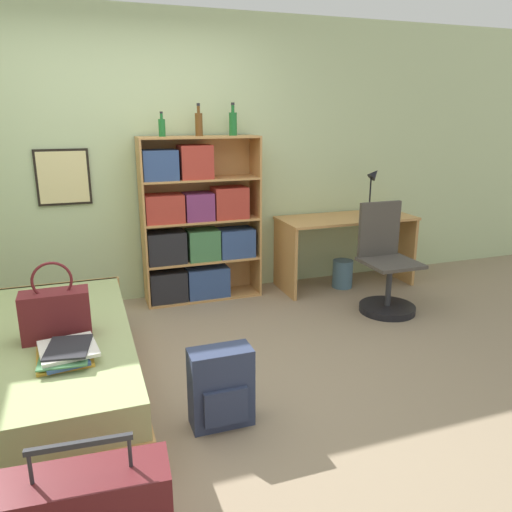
{
  "coord_description": "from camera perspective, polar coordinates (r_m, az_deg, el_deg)",
  "views": [
    {
      "loc": [
        -0.37,
        -2.97,
        1.71
      ],
      "look_at": [
        0.75,
        0.19,
        0.75
      ],
      "focal_mm": 35.0,
      "sensor_mm": 36.0,
      "label": 1
    }
  ],
  "objects": [
    {
      "name": "desk_lamp",
      "position": [
        5.2,
        13.23,
        8.19
      ],
      "size": [
        0.16,
        0.11,
        0.48
      ],
      "color": "black",
      "rests_on": "desk"
    },
    {
      "name": "book_stack_on_bed",
      "position": [
        2.88,
        -20.91,
        -10.26
      ],
      "size": [
        0.33,
        0.38,
        0.07
      ],
      "color": "gold",
      "rests_on": "bed"
    },
    {
      "name": "waste_bin",
      "position": [
        5.16,
        9.85,
        -2.01
      ],
      "size": [
        0.2,
        0.2,
        0.28
      ],
      "color": "slate",
      "rests_on": "ground_plane"
    },
    {
      "name": "desk",
      "position": [
        5.13,
        10.2,
        2.19
      ],
      "size": [
        1.36,
        0.57,
        0.72
      ],
      "color": "tan",
      "rests_on": "ground_plane"
    },
    {
      "name": "bottle_brown",
      "position": [
        4.58,
        -6.55,
        14.82
      ],
      "size": [
        0.07,
        0.07,
        0.28
      ],
      "color": "brown",
      "rests_on": "bookcase"
    },
    {
      "name": "ground_plane",
      "position": [
        3.45,
        -11.08,
        -14.09
      ],
      "size": [
        14.0,
        14.0,
        0.0
      ],
      "primitive_type": "plane",
      "color": "gray"
    },
    {
      "name": "backpack",
      "position": [
        2.9,
        -4.0,
        -14.81
      ],
      "size": [
        0.35,
        0.2,
        0.46
      ],
      "color": "#2D3856",
      "rests_on": "ground_plane"
    },
    {
      "name": "bookcase",
      "position": [
        4.66,
        -7.0,
        3.31
      ],
      "size": [
        1.09,
        0.32,
        1.52
      ],
      "color": "tan",
      "rests_on": "ground_plane"
    },
    {
      "name": "handbag",
      "position": [
        3.1,
        -21.91,
        -6.12
      ],
      "size": [
        0.38,
        0.16,
        0.46
      ],
      "color": "maroon",
      "rests_on": "bed"
    },
    {
      "name": "bottle_clear",
      "position": [
        4.67,
        -2.65,
        14.96
      ],
      "size": [
        0.07,
        0.07,
        0.29
      ],
      "color": "#1E6B2D",
      "rests_on": "bookcase"
    },
    {
      "name": "bottle_green",
      "position": [
        4.51,
        -10.7,
        14.29
      ],
      "size": [
        0.06,
        0.06,
        0.21
      ],
      "color": "#1E6B2D",
      "rests_on": "bookcase"
    },
    {
      "name": "bed",
      "position": [
        3.35,
        -22.05,
        -11.62
      ],
      "size": [
        0.95,
        1.94,
        0.46
      ],
      "color": "tan",
      "rests_on": "ground_plane"
    },
    {
      "name": "desk_chair",
      "position": [
        4.6,
        14.6,
        -2.36
      ],
      "size": [
        0.49,
        0.49,
        0.96
      ],
      "color": "black",
      "rests_on": "ground_plane"
    },
    {
      "name": "wall_back",
      "position": [
        4.69,
        -15.14,
        10.39
      ],
      "size": [
        10.0,
        0.09,
        2.6
      ],
      "color": "beige",
      "rests_on": "ground_plane"
    }
  ]
}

